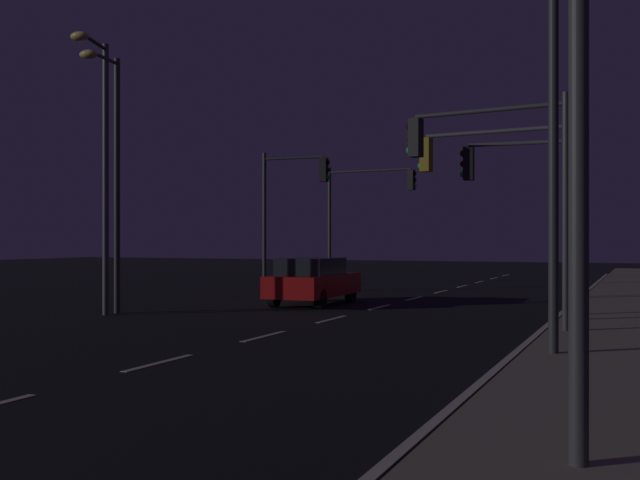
{
  "coord_description": "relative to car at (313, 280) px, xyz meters",
  "views": [
    {
      "loc": [
        7.9,
        -2.19,
        2.18
      ],
      "look_at": [
        -1.76,
        20.27,
        2.17
      ],
      "focal_mm": 42.75,
      "sensor_mm": 36.0,
      "label": 1
    }
  ],
  "objects": [
    {
      "name": "traffic_light_overhead_east",
      "position": [
        -2.24,
        11.31,
        3.25
      ],
      "size": [
        4.63,
        0.64,
        5.74
      ],
      "color": "#38383D",
      "rests_on": "ground"
    },
    {
      "name": "lane_markings_center",
      "position": [
        2.32,
        0.01,
        -0.82
      ],
      "size": [
        0.14,
        50.0,
        0.01
      ],
      "color": "silver",
      "rests_on": "ground"
    },
    {
      "name": "traffic_light_far_left",
      "position": [
        -3.02,
        4.61,
        3.14
      ],
      "size": [
        2.92,
        0.4,
        5.73
      ],
      "color": "#38383D",
      "rests_on": "ground"
    },
    {
      "name": "lane_edge_line",
      "position": [
        7.89,
        1.51,
        -0.82
      ],
      "size": [
        0.14,
        53.0,
        0.01
      ],
      "color": "silver",
      "rests_on": "ground"
    },
    {
      "name": "car",
      "position": [
        0.0,
        0.0,
        0.0
      ],
      "size": [
        1.92,
        4.44,
        1.57
      ],
      "color": "#B71414",
      "rests_on": "ground"
    },
    {
      "name": "traffic_light_near_right",
      "position": [
        6.71,
        -2.48,
        3.03
      ],
      "size": [
        4.55,
        0.73,
        5.21
      ],
      "color": "#2D3033",
      "rests_on": "sidewalk_right"
    },
    {
      "name": "traffic_light_far_center",
      "position": [
        7.1,
        -1.34,
        2.82
      ],
      "size": [
        3.39,
        0.41,
        5.0
      ],
      "color": "#2D3033",
      "rests_on": "sidewalk_right"
    },
    {
      "name": "street_lamp_corner",
      "position": [
        -4.16,
        -5.15,
        3.69
      ],
      "size": [
        0.65,
        1.85,
        7.54
      ],
      "color": "#38383D",
      "rests_on": "ground"
    },
    {
      "name": "street_lamp_far_end",
      "position": [
        8.96,
        -8.91,
        4.32
      ],
      "size": [
        2.04,
        0.67,
        8.45
      ],
      "color": "#2D3033",
      "rests_on": "sidewalk_right"
    },
    {
      "name": "traffic_light_near_left",
      "position": [
        6.87,
        -5.15,
        3.08
      ],
      "size": [
        3.94,
        0.76,
        5.34
      ],
      "color": "#38383D",
      "rests_on": "sidewalk_right"
    },
    {
      "name": "street_lamp_median",
      "position": [
        -4.04,
        -5.77,
        3.86
      ],
      "size": [
        0.93,
        2.0,
        7.82
      ],
      "color": "#4C4C51",
      "rests_on": "ground"
    },
    {
      "name": "ground_plane",
      "position": [
        2.32,
        -3.49,
        -0.82
      ],
      "size": [
        112.0,
        112.0,
        0.0
      ],
      "primitive_type": "plane",
      "color": "black",
      "rests_on": "ground"
    },
    {
      "name": "sidewalk_right",
      "position": [
        9.58,
        -3.49,
        -0.75
      ],
      "size": [
        2.89,
        77.0,
        0.14
      ],
      "primitive_type": "cube",
      "color": "gray",
      "rests_on": "ground"
    }
  ]
}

